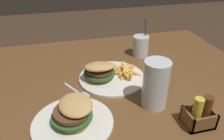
% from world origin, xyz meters
% --- Properties ---
extents(dining_table, '(1.29, 1.18, 0.73)m').
position_xyz_m(dining_table, '(0.00, 0.00, 0.65)').
color(dining_table, brown).
rests_on(dining_table, ground_plane).
extents(meal_plate_near, '(0.29, 0.29, 0.10)m').
position_xyz_m(meal_plate_near, '(0.05, -0.11, 0.76)').
color(meal_plate_near, white).
rests_on(meal_plate_near, dining_table).
extents(beer_glass, '(0.09, 0.09, 0.18)m').
position_xyz_m(beer_glass, '(-0.09, 0.10, 0.82)').
color(beer_glass, silver).
rests_on(beer_glass, dining_table).
extents(juice_glass, '(0.08, 0.08, 0.19)m').
position_xyz_m(juice_glass, '(-0.18, -0.30, 0.78)').
color(juice_glass, silver).
rests_on(juice_glass, dining_table).
extents(spoon, '(0.10, 0.15, 0.01)m').
position_xyz_m(spoon, '(0.16, -0.02, 0.74)').
color(spoon, silver).
rests_on(spoon, dining_table).
extents(meal_plate_far, '(0.27, 0.27, 0.09)m').
position_xyz_m(meal_plate_far, '(0.21, 0.13, 0.76)').
color(meal_plate_far, white).
rests_on(meal_plate_far, dining_table).
extents(condiment_caddy, '(0.09, 0.08, 0.11)m').
position_xyz_m(condiment_caddy, '(-0.19, 0.23, 0.77)').
color(condiment_caddy, brown).
rests_on(condiment_caddy, dining_table).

